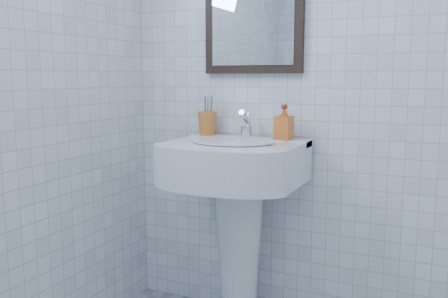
% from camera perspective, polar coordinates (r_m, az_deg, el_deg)
% --- Properties ---
extents(wall_back, '(2.20, 0.02, 2.50)m').
position_cam_1_polar(wall_back, '(2.37, 13.72, 8.65)').
color(wall_back, silver).
rests_on(wall_back, ground).
extents(washbasin, '(0.61, 0.45, 0.94)m').
position_cam_1_polar(washbasin, '(2.37, 1.52, -6.23)').
color(washbasin, white).
rests_on(washbasin, ground).
extents(faucet, '(0.06, 0.12, 0.14)m').
position_cam_1_polar(faucet, '(2.41, 2.58, 2.60)').
color(faucet, silver).
rests_on(faucet, washbasin).
extents(toothbrush_cup, '(0.11, 0.11, 0.12)m').
position_cam_1_polar(toothbrush_cup, '(2.53, -1.92, 2.95)').
color(toothbrush_cup, '#CA6623').
rests_on(toothbrush_cup, washbasin).
extents(soap_dispenser, '(0.08, 0.08, 0.16)m').
position_cam_1_polar(soap_dispenser, '(2.36, 6.89, 3.07)').
color(soap_dispenser, red).
rests_on(soap_dispenser, washbasin).
extents(wall_mirror, '(0.50, 0.04, 0.62)m').
position_cam_1_polar(wall_mirror, '(2.50, 3.38, 15.74)').
color(wall_mirror, black).
rests_on(wall_mirror, wall_back).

